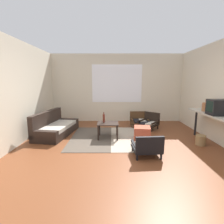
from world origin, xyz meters
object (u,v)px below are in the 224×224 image
object	(u,v)px
coffee_table	(108,126)
armchair_striped_foreground	(147,147)
armchair_corner	(149,122)
ottoman_orange	(142,133)
couch	(55,128)
wicker_basket	(200,140)
console_shelf	(213,117)
crt_television	(218,107)
armchair_by_window	(139,120)
glass_bottle	(104,118)
clay_vase	(207,107)

from	to	relation	value
coffee_table	armchair_striped_foreground	distance (m)	1.55
armchair_corner	ottoman_orange	bearing A→B (deg)	-111.99
couch	ottoman_orange	size ratio (longest dim) A/B	4.03
couch	armchair_striped_foreground	world-z (taller)	couch
couch	wicker_basket	size ratio (longest dim) A/B	6.95
console_shelf	crt_television	world-z (taller)	crt_television
armchair_by_window	armchair_striped_foreground	xyz separation A→B (m)	(-0.22, -2.62, -0.01)
glass_bottle	wicker_basket	size ratio (longest dim) A/B	1.16
coffee_table	armchair_by_window	distance (m)	1.76
ottoman_orange	crt_television	xyz separation A→B (m)	(1.69, -0.65, 0.84)
crt_television	armchair_corner	bearing A→B (deg)	124.90
armchair_striped_foreground	glass_bottle	world-z (taller)	glass_bottle
armchair_corner	console_shelf	distance (m)	2.08
armchair_corner	glass_bottle	distance (m)	1.85
ottoman_orange	console_shelf	world-z (taller)	console_shelf
ottoman_orange	console_shelf	distance (m)	1.85
armchair_by_window	armchair_striped_foreground	size ratio (longest dim) A/B	1.00
couch	clay_vase	bearing A→B (deg)	-7.68
ottoman_orange	armchair_striped_foreground	bearing A→B (deg)	-94.20
ottoman_orange	console_shelf	bearing A→B (deg)	-15.16
console_shelf	armchair_striped_foreground	bearing A→B (deg)	-159.14
ottoman_orange	couch	bearing A→B (deg)	170.28
armchair_striped_foreground	crt_television	size ratio (longest dim) A/B	1.43
armchair_striped_foreground	glass_bottle	distance (m)	1.69
armchair_striped_foreground	crt_television	world-z (taller)	crt_television
armchair_striped_foreground	couch	bearing A→B (deg)	147.97
clay_vase	wicker_basket	xyz separation A→B (m)	(-0.25, -0.31, -0.83)
armchair_by_window	crt_television	size ratio (longest dim) A/B	1.42
armchair_by_window	console_shelf	size ratio (longest dim) A/B	0.35
armchair_by_window	clay_vase	distance (m)	2.36
armchair_striped_foreground	ottoman_orange	distance (m)	1.14
coffee_table	ottoman_orange	xyz separation A→B (m)	(0.97, -0.12, -0.18)
armchair_by_window	glass_bottle	bearing A→B (deg)	-133.26
glass_bottle	clay_vase	bearing A→B (deg)	-6.30
armchair_by_window	console_shelf	distance (m)	2.54
couch	glass_bottle	distance (m)	1.59
armchair_striped_foreground	glass_bottle	bearing A→B (deg)	127.57
coffee_table	console_shelf	world-z (taller)	console_shelf
console_shelf	crt_television	distance (m)	0.32
armchair_striped_foreground	console_shelf	world-z (taller)	console_shelf
armchair_striped_foreground	console_shelf	bearing A→B (deg)	20.86
console_shelf	glass_bottle	world-z (taller)	console_shelf
couch	crt_television	xyz separation A→B (m)	(4.32, -1.09, 0.81)
ottoman_orange	coffee_table	bearing A→B (deg)	172.91
couch	console_shelf	xyz separation A→B (m)	(4.32, -0.91, 0.54)
crt_television	clay_vase	size ratio (longest dim) A/B	1.36
armchair_striped_foreground	clay_vase	size ratio (longest dim) A/B	1.94
couch	armchair_corner	distance (m)	3.15
coffee_table	ottoman_orange	bearing A→B (deg)	-7.09
glass_bottle	coffee_table	bearing A→B (deg)	-23.99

